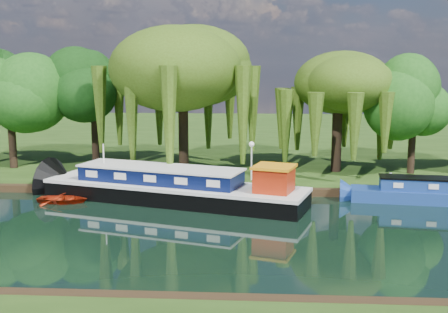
{
  "coord_description": "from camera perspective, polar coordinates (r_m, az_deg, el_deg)",
  "views": [
    {
      "loc": [
        0.94,
        -25.63,
        8.04
      ],
      "look_at": [
        -1.0,
        5.73,
        2.8
      ],
      "focal_mm": 45.0,
      "sensor_mm": 36.0,
      "label": 1
    }
  ],
  "objects": [
    {
      "name": "tree_far_left",
      "position": [
        43.52,
        -20.98,
        6.11
      ],
      "size": [
        5.0,
        5.0,
        8.05
      ],
      "color": "black",
      "rests_on": "far_bank"
    },
    {
      "name": "willow_right",
      "position": [
        40.05,
        11.53,
        6.35
      ],
      "size": [
        6.24,
        6.24,
        7.6
      ],
      "color": "black",
      "rests_on": "far_bank"
    },
    {
      "name": "tree_far_mid",
      "position": [
        43.78,
        -13.12,
        6.54
      ],
      "size": [
        4.91,
        4.91,
        8.04
      ],
      "color": "black",
      "rests_on": "far_bank"
    },
    {
      "name": "mooring_posts",
      "position": [
        34.79,
        1.1,
        -2.29
      ],
      "size": [
        19.16,
        0.16,
        1.0
      ],
      "color": "silver",
      "rests_on": "far_bank"
    },
    {
      "name": "lamppost",
      "position": [
        36.57,
        2.81,
        0.61
      ],
      "size": [
        0.36,
        0.36,
        2.56
      ],
      "color": "silver",
      "rests_on": "far_bank"
    },
    {
      "name": "far_bank",
      "position": [
        60.15,
        2.62,
        1.99
      ],
      "size": [
        120.0,
        52.0,
        0.45
      ],
      "primitive_type": "cube",
      "color": "#203C10",
      "rests_on": "ground"
    },
    {
      "name": "tree_far_right",
      "position": [
        40.71,
        18.75,
        5.14
      ],
      "size": [
        4.32,
        4.32,
        7.07
      ],
      "color": "black",
      "rests_on": "far_bank"
    },
    {
      "name": "willow_left",
      "position": [
        39.47,
        -4.22,
        8.7
      ],
      "size": [
        8.14,
        8.14,
        9.75
      ],
      "color": "black",
      "rests_on": "far_bank"
    },
    {
      "name": "ground",
      "position": [
        26.88,
        1.39,
        -7.94
      ],
      "size": [
        120.0,
        120.0,
        0.0
      ],
      "primitive_type": "plane",
      "color": "black"
    },
    {
      "name": "reeds_near",
      "position": [
        20.43,
        20.69,
        -12.67
      ],
      "size": [
        33.7,
        1.5,
        1.1
      ],
      "color": "#1B5216",
      "rests_on": "ground"
    },
    {
      "name": "red_dinghy",
      "position": [
        34.18,
        -16.04,
        -4.51
      ],
      "size": [
        2.94,
        2.11,
        0.6
      ],
      "primitive_type": "imported",
      "rotation": [
        0.0,
        0.0,
        1.56
      ],
      "color": "#9F220B",
      "rests_on": "ground"
    },
    {
      "name": "dutch_barge",
      "position": [
        32.98,
        -4.94,
        -3.21
      ],
      "size": [
        16.09,
        8.01,
        3.32
      ],
      "rotation": [
        0.0,
        0.0,
        -0.3
      ],
      "color": "black",
      "rests_on": "ground"
    }
  ]
}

